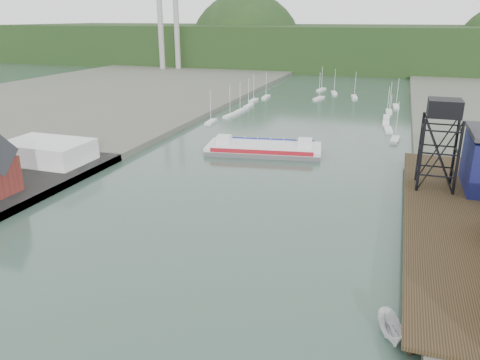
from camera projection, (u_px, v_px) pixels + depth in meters
The scene contains 8 objects.
east_pier at pixel (451, 216), 73.37m from camera, with size 14.00×70.00×2.45m.
white_shed at pixel (47, 151), 101.68m from camera, with size 18.00×12.00×4.50m, color silver.
lift_tower at pixel (444, 114), 81.05m from camera, with size 6.50×6.50×16.00m.
marina_sailboats at pixel (318, 108), 168.60m from camera, with size 57.71×92.65×0.90m.
smokestacks at pixel (168, 19), 274.94m from camera, with size 11.20×8.20×60.00m.
distant_hills at pixel (354, 50), 312.14m from camera, with size 500.00×120.00×80.00m.
chain_ferry at pixel (264, 148), 114.06m from camera, with size 28.95×15.27×3.97m.
motorboat at pixel (391, 329), 48.28m from camera, with size 2.14×5.68×2.19m, color silver.
Camera 1 is at (27.19, -29.41, 31.57)m, focal length 35.00 mm.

